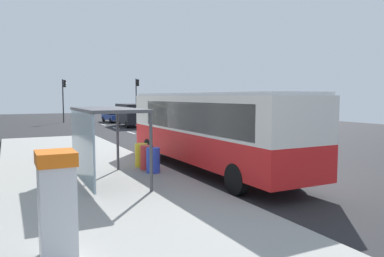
# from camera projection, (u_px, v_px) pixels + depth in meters

# --- Properties ---
(ground_plane) EXTENTS (56.00, 92.00, 0.04)m
(ground_plane) POSITION_uv_depth(u_px,v_px,m) (149.00, 139.00, 27.07)
(ground_plane) COLOR #262628
(sidewalk_platform) EXTENTS (6.20, 30.00, 0.18)m
(sidewalk_platform) POSITION_uv_depth(u_px,v_px,m) (94.00, 179.00, 13.52)
(sidewalk_platform) COLOR #999993
(sidewalk_platform) RESTS_ON ground
(lane_stripe_seg_1) EXTENTS (0.16, 2.20, 0.01)m
(lane_stripe_seg_1) POSITION_uv_depth(u_px,v_px,m) (293.00, 180.00, 13.79)
(lane_stripe_seg_1) COLOR silver
(lane_stripe_seg_1) RESTS_ON ground
(lane_stripe_seg_2) EXTENTS (0.16, 2.20, 0.01)m
(lane_stripe_seg_2) POSITION_uv_depth(u_px,v_px,m) (223.00, 159.00, 18.25)
(lane_stripe_seg_2) COLOR silver
(lane_stripe_seg_2) RESTS_ON ground
(lane_stripe_seg_3) EXTENTS (0.16, 2.20, 0.01)m
(lane_stripe_seg_3) POSITION_uv_depth(u_px,v_px,m) (180.00, 147.00, 22.72)
(lane_stripe_seg_3) COLOR silver
(lane_stripe_seg_3) RESTS_ON ground
(lane_stripe_seg_4) EXTENTS (0.16, 2.20, 0.01)m
(lane_stripe_seg_4) POSITION_uv_depth(u_px,v_px,m) (152.00, 139.00, 27.18)
(lane_stripe_seg_4) COLOR silver
(lane_stripe_seg_4) RESTS_ON ground
(lane_stripe_seg_5) EXTENTS (0.16, 2.20, 0.01)m
(lane_stripe_seg_5) POSITION_uv_depth(u_px,v_px,m) (131.00, 133.00, 31.65)
(lane_stripe_seg_5) COLOR silver
(lane_stripe_seg_5) RESTS_ON ground
(lane_stripe_seg_6) EXTENTS (0.16, 2.20, 0.01)m
(lane_stripe_seg_6) POSITION_uv_depth(u_px,v_px,m) (116.00, 128.00, 36.11)
(lane_stripe_seg_6) COLOR silver
(lane_stripe_seg_6) RESTS_ON ground
(lane_stripe_seg_7) EXTENTS (0.16, 2.20, 0.01)m
(lane_stripe_seg_7) POSITION_uv_depth(u_px,v_px,m) (104.00, 125.00, 40.58)
(lane_stripe_seg_7) COLOR silver
(lane_stripe_seg_7) RESTS_ON ground
(bus) EXTENTS (2.66, 11.04, 3.21)m
(bus) POSITION_uv_depth(u_px,v_px,m) (209.00, 126.00, 15.37)
(bus) COLOR red
(bus) RESTS_ON ground
(white_van) EXTENTS (2.22, 5.28, 2.30)m
(white_van) POSITION_uv_depth(u_px,v_px,m) (131.00, 113.00, 38.17)
(white_van) COLOR black
(white_van) RESTS_ON ground
(sedan_near) EXTENTS (2.01, 4.48, 1.52)m
(sedan_near) POSITION_uv_depth(u_px,v_px,m) (114.00, 116.00, 44.65)
(sedan_near) COLOR navy
(sedan_near) RESTS_ON ground
(ticket_machine) EXTENTS (0.66, 0.76, 1.94)m
(ticket_machine) POSITION_uv_depth(u_px,v_px,m) (57.00, 204.00, 6.62)
(ticket_machine) COLOR silver
(ticket_machine) RESTS_ON sidewalk_platform
(recycling_bin_blue) EXTENTS (0.52, 0.52, 0.95)m
(recycling_bin_blue) POSITION_uv_depth(u_px,v_px,m) (153.00, 160.00, 14.24)
(recycling_bin_blue) COLOR blue
(recycling_bin_blue) RESTS_ON sidewalk_platform
(recycling_bin_red) EXTENTS (0.52, 0.52, 0.95)m
(recycling_bin_red) POSITION_uv_depth(u_px,v_px,m) (147.00, 157.00, 14.86)
(recycling_bin_red) COLOR red
(recycling_bin_red) RESTS_ON sidewalk_platform
(recycling_bin_yellow) EXTENTS (0.52, 0.52, 0.95)m
(recycling_bin_yellow) POSITION_uv_depth(u_px,v_px,m) (141.00, 155.00, 15.49)
(recycling_bin_yellow) COLOR yellow
(recycling_bin_yellow) RESTS_ON sidewalk_platform
(traffic_light_near_side) EXTENTS (0.49, 0.28, 5.25)m
(traffic_light_near_side) POSITION_uv_depth(u_px,v_px,m) (137.00, 93.00, 46.62)
(traffic_light_near_side) COLOR #2D2D2D
(traffic_light_near_side) RESTS_ON ground
(traffic_light_far_side) EXTENTS (0.49, 0.28, 5.04)m
(traffic_light_far_side) POSITION_uv_depth(u_px,v_px,m) (64.00, 94.00, 43.55)
(traffic_light_far_side) COLOR #2D2D2D
(traffic_light_far_side) RESTS_ON ground
(bus_shelter) EXTENTS (1.80, 4.00, 2.50)m
(bus_shelter) POSITION_uv_depth(u_px,v_px,m) (98.00, 126.00, 12.46)
(bus_shelter) COLOR #4C4C51
(bus_shelter) RESTS_ON sidewalk_platform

